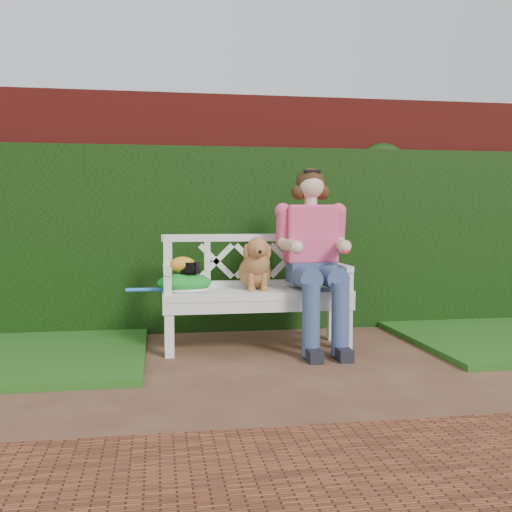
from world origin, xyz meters
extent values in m
plane|color=#4F2E20|center=(0.00, 0.00, 0.00)|extent=(60.00, 60.00, 0.00)
cube|color=maroon|center=(0.00, 1.90, 1.10)|extent=(10.00, 0.30, 2.20)
cube|color=#1C4C0E|center=(0.00, 1.68, 0.85)|extent=(10.00, 0.18, 1.70)
cube|color=#542918|center=(0.00, -1.60, 0.01)|extent=(4.00, 1.20, 0.03)
cube|color=black|center=(-0.75, 0.84, 0.67)|extent=(0.15, 0.13, 0.09)
ellipsoid|color=orange|center=(-0.80, 0.87, 0.69)|extent=(0.22, 0.17, 0.13)
camera|label=1|loc=(-1.00, -3.86, 1.09)|focal=42.00mm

